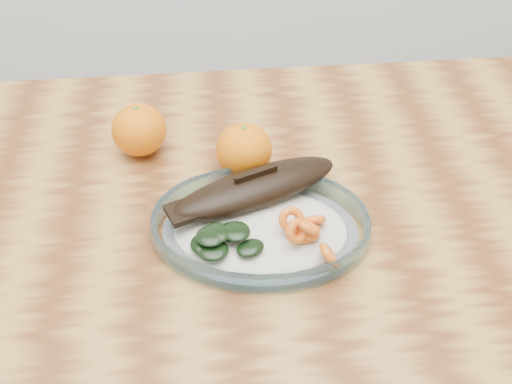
{
  "coord_description": "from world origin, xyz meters",
  "views": [
    {
      "loc": [
        -0.02,
        -0.59,
        1.34
      ],
      "look_at": [
        0.04,
        0.05,
        0.77
      ],
      "focal_mm": 45.0,
      "sensor_mm": 36.0,
      "label": 1
    }
  ],
  "objects_px": {
    "orange_left": "(139,130)",
    "dining_table": "(231,282)",
    "orange_right": "(244,150)",
    "plated_meal": "(260,223)"
  },
  "relations": [
    {
      "from": "dining_table",
      "to": "plated_meal",
      "type": "height_order",
      "value": "plated_meal"
    },
    {
      "from": "dining_table",
      "to": "orange_right",
      "type": "xyz_separation_m",
      "value": [
        0.03,
        0.12,
        0.14
      ]
    },
    {
      "from": "plated_meal",
      "to": "orange_left",
      "type": "xyz_separation_m",
      "value": [
        -0.16,
        0.19,
        0.02
      ]
    },
    {
      "from": "dining_table",
      "to": "orange_left",
      "type": "xyz_separation_m",
      "value": [
        -0.12,
        0.18,
        0.14
      ]
    },
    {
      "from": "dining_table",
      "to": "orange_right",
      "type": "distance_m",
      "value": 0.19
    },
    {
      "from": "orange_left",
      "to": "dining_table",
      "type": "bearing_deg",
      "value": -56.7
    },
    {
      "from": "dining_table",
      "to": "orange_right",
      "type": "height_order",
      "value": "orange_right"
    },
    {
      "from": "plated_meal",
      "to": "orange_right",
      "type": "bearing_deg",
      "value": 102.1
    },
    {
      "from": "orange_right",
      "to": "plated_meal",
      "type": "bearing_deg",
      "value": -85.25
    },
    {
      "from": "dining_table",
      "to": "plated_meal",
      "type": "distance_m",
      "value": 0.12
    }
  ]
}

